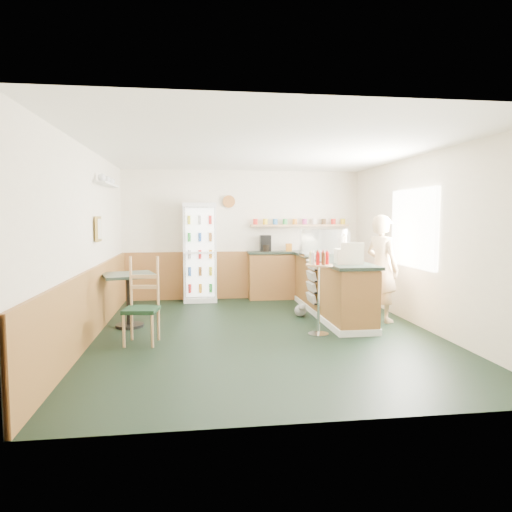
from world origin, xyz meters
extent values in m
plane|color=black|center=(0.00, 0.00, 0.00)|extent=(6.00, 6.00, 0.00)
cube|color=#F2E9CE|center=(0.00, 3.01, 1.35)|extent=(5.00, 0.02, 2.70)
cube|color=#F2E9CE|center=(-2.51, 0.00, 1.35)|extent=(0.02, 6.00, 2.70)
cube|color=#F2E9CE|center=(2.51, 0.00, 1.35)|extent=(0.02, 6.00, 2.70)
cube|color=white|center=(0.00, 0.00, 2.71)|extent=(5.00, 6.00, 0.02)
cube|color=brown|center=(0.00, 2.97, 0.50)|extent=(4.98, 0.05, 1.00)
cube|color=brown|center=(-2.47, 0.00, 0.50)|extent=(0.05, 5.98, 1.00)
cube|color=white|center=(2.46, 0.30, 1.55)|extent=(0.06, 1.45, 1.25)
cube|color=gold|center=(-2.45, 0.50, 1.55)|extent=(0.03, 0.32, 0.38)
cube|color=white|center=(-2.40, 1.00, 2.25)|extent=(0.18, 1.20, 0.03)
cylinder|color=#A35F28|center=(-0.30, 2.94, 2.05)|extent=(0.26, 0.04, 0.26)
cube|color=brown|center=(1.35, 1.07, 0.47)|extent=(0.60, 2.95, 0.95)
cube|color=white|center=(1.35, 1.07, 0.05)|extent=(0.64, 2.97, 0.10)
cube|color=#243228|center=(1.35, 1.08, 0.98)|extent=(0.68, 3.01, 0.05)
cube|color=brown|center=(1.20, 2.80, 0.47)|extent=(2.20, 0.38, 0.95)
cube|color=#243228|center=(1.20, 2.80, 0.98)|extent=(2.24, 0.42, 0.05)
cube|color=tan|center=(1.20, 2.88, 1.55)|extent=(2.10, 0.22, 0.04)
cube|color=black|center=(0.45, 2.80, 1.18)|extent=(0.22, 0.18, 0.34)
cylinder|color=#B2664C|center=(0.25, 2.88, 1.63)|extent=(0.10, 0.10, 0.12)
cylinder|color=#B2664C|center=(0.46, 2.88, 1.63)|extent=(0.10, 0.10, 0.12)
cylinder|color=#B2664C|center=(0.67, 2.88, 1.63)|extent=(0.10, 0.10, 0.12)
cylinder|color=#B2664C|center=(0.88, 2.88, 1.63)|extent=(0.10, 0.10, 0.12)
cylinder|color=#B2664C|center=(1.09, 2.88, 1.63)|extent=(0.10, 0.10, 0.12)
cylinder|color=#B2664C|center=(1.31, 2.88, 1.63)|extent=(0.10, 0.10, 0.12)
cylinder|color=#B2664C|center=(1.52, 2.88, 1.63)|extent=(0.10, 0.10, 0.12)
cylinder|color=#B2664C|center=(1.73, 2.88, 1.63)|extent=(0.10, 0.10, 0.12)
cylinder|color=#B2664C|center=(1.94, 2.88, 1.63)|extent=(0.10, 0.10, 0.12)
cylinder|color=#B2664C|center=(2.15, 2.88, 1.63)|extent=(0.10, 0.10, 0.12)
cube|color=white|center=(-0.92, 2.78, 1.01)|extent=(0.66, 0.47, 2.01)
cube|color=white|center=(-0.92, 2.55, 1.02)|extent=(0.56, 0.02, 1.78)
cube|color=silver|center=(-0.92, 2.48, 1.02)|extent=(0.60, 0.02, 1.84)
cube|color=silver|center=(1.35, 1.52, 1.04)|extent=(0.86, 0.45, 0.06)
cube|color=silver|center=(1.35, 1.52, 1.28)|extent=(0.84, 0.43, 0.43)
cube|color=#EFE6C6|center=(1.35, 0.19, 1.12)|extent=(0.45, 0.47, 0.23)
imported|color=tan|center=(2.05, 0.54, 0.88)|extent=(0.63, 0.71, 1.77)
cylinder|color=silver|center=(0.77, -0.21, 0.01)|extent=(0.30, 0.30, 0.02)
cylinder|color=silver|center=(0.77, -0.21, 0.52)|extent=(0.04, 0.04, 1.02)
cylinder|color=tan|center=(0.77, -0.21, 1.03)|extent=(0.39, 0.39, 0.03)
cylinder|color=red|center=(0.89, -0.19, 1.13)|extent=(0.05, 0.05, 0.17)
cylinder|color=red|center=(0.86, -0.12, 1.13)|extent=(0.05, 0.05, 0.17)
cylinder|color=red|center=(0.78, -0.09, 1.13)|extent=(0.05, 0.05, 0.17)
cylinder|color=red|center=(0.70, -0.11, 1.13)|extent=(0.05, 0.05, 0.17)
cylinder|color=red|center=(0.66, -0.17, 1.13)|extent=(0.05, 0.05, 0.17)
cylinder|color=red|center=(0.67, -0.26, 1.13)|extent=(0.05, 0.05, 0.17)
cylinder|color=red|center=(0.72, -0.31, 1.13)|extent=(0.05, 0.05, 0.17)
cylinder|color=red|center=(0.80, -0.32, 1.13)|extent=(0.05, 0.05, 0.17)
cylinder|color=red|center=(0.87, -0.27, 1.13)|extent=(0.05, 0.05, 0.17)
cube|color=black|center=(1.01, 1.05, 0.25)|extent=(0.05, 0.48, 0.03)
cube|color=beige|center=(0.99, 1.05, 0.32)|extent=(0.09, 0.43, 0.16)
cube|color=black|center=(1.01, 1.05, 0.44)|extent=(0.05, 0.48, 0.03)
cube|color=beige|center=(0.99, 1.05, 0.51)|extent=(0.09, 0.43, 0.16)
cube|color=black|center=(1.01, 1.05, 0.64)|extent=(0.05, 0.48, 0.03)
cube|color=beige|center=(0.99, 1.05, 0.71)|extent=(0.09, 0.43, 0.16)
cube|color=black|center=(1.01, 1.05, 0.83)|extent=(0.05, 0.48, 0.03)
cube|color=beige|center=(0.99, 1.05, 0.90)|extent=(0.09, 0.43, 0.16)
cylinder|color=black|center=(-2.05, 0.67, 0.02)|extent=(0.44, 0.44, 0.04)
cylinder|color=black|center=(-2.05, 0.67, 0.42)|extent=(0.09, 0.09, 0.77)
cube|color=#243228|center=(-2.05, 0.67, 0.82)|extent=(0.96, 0.96, 0.04)
cube|color=black|center=(-1.75, -0.35, 0.47)|extent=(0.50, 0.50, 0.05)
cylinder|color=tan|center=(-1.94, -0.53, 0.23)|extent=(0.04, 0.04, 0.46)
cylinder|color=tan|center=(-1.56, -0.53, 0.23)|extent=(0.04, 0.04, 0.46)
cylinder|color=tan|center=(-1.94, -0.16, 0.23)|extent=(0.04, 0.04, 0.46)
cylinder|color=tan|center=(-1.56, -0.16, 0.23)|extent=(0.04, 0.04, 0.46)
cube|color=tan|center=(-1.75, -0.15, 0.83)|extent=(0.40, 0.10, 0.71)
sphere|color=gray|center=(0.80, 1.04, 0.10)|extent=(0.21, 0.21, 0.21)
sphere|color=gray|center=(0.80, 0.93, 0.19)|extent=(0.12, 0.12, 0.12)
camera|label=1|loc=(-1.02, -6.61, 1.73)|focal=32.00mm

